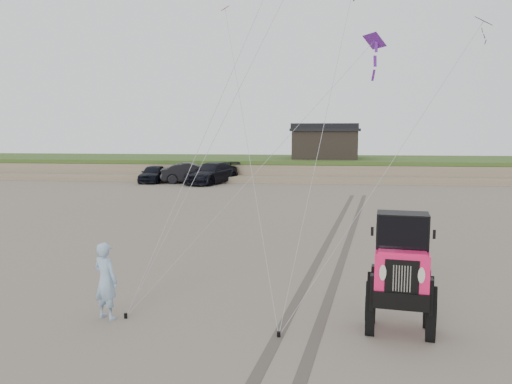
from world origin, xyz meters
The scene contains 12 objects.
ground centered at (0.00, 0.00, 0.00)m, with size 160.00×160.00×0.00m, color #6B6054.
dune_ridge centered at (0.00, 37.50, 0.82)m, with size 160.00×14.25×1.73m.
cabin centered at (2.00, 37.00, 3.24)m, with size 6.40×5.40×3.35m.
truck_a centered at (-12.54, 29.67, 0.74)m, with size 1.75×4.34×1.48m, color black.
truck_b centered at (-9.15, 29.48, 0.84)m, with size 1.78×5.10×1.68m, color black.
truck_c centered at (-7.41, 29.29, 0.86)m, with size 2.42×5.95×1.73m, color black.
jeep centered at (2.93, -0.65, 1.05)m, with size 2.43×5.63×2.10m, color #FF1C5F, non-canonical shape.
man centered at (-3.75, -0.60, 0.91)m, with size 0.67×0.44×1.83m, color #81AAC7.
kite_flock centered at (2.62, 9.28, 9.48)m, with size 8.55×8.39×7.79m.
stake_main centered at (-3.32, -0.54, 0.06)m, with size 0.08×0.08×0.12m, color black.
stake_aux centered at (0.33, -1.20, 0.06)m, with size 0.08×0.08×0.12m, color black.
tire_tracks centered at (2.00, 8.00, 0.00)m, with size 5.22×29.74×0.01m.
Camera 1 is at (1.02, -11.39, 4.39)m, focal length 35.00 mm.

